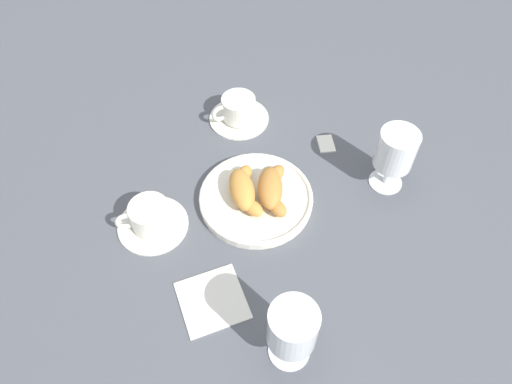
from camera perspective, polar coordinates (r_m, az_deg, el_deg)
name	(u,v)px	position (r m, az deg, el deg)	size (l,w,h in m)	color
ground_plane	(265,204)	(0.96, 1.08, -1.42)	(2.20, 2.20, 0.00)	#4C4F56
pastry_plate	(256,198)	(0.96, 0.00, -0.70)	(0.23, 0.23, 0.02)	silver
croissant_large	(243,190)	(0.93, -1.50, 0.29)	(0.14, 0.07, 0.04)	#CC893D
croissant_small	(272,188)	(0.93, 1.88, 0.44)	(0.13, 0.09, 0.04)	#BC7A38
coffee_cup_near	(238,111)	(1.10, -2.12, 9.59)	(0.14, 0.14, 0.06)	silver
coffee_cup_far	(150,218)	(0.93, -12.41, -3.06)	(0.14, 0.14, 0.06)	silver
juice_glass_left	(292,329)	(0.74, 4.34, -15.91)	(0.08, 0.08, 0.14)	white
juice_glass_right	(395,152)	(0.96, 16.21, 4.59)	(0.08, 0.08, 0.14)	white
sugar_packet	(326,143)	(1.07, 8.31, 5.74)	(0.05, 0.03, 0.01)	white
folded_napkin	(212,300)	(0.86, -5.21, -12.62)	(0.11, 0.11, 0.01)	silver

